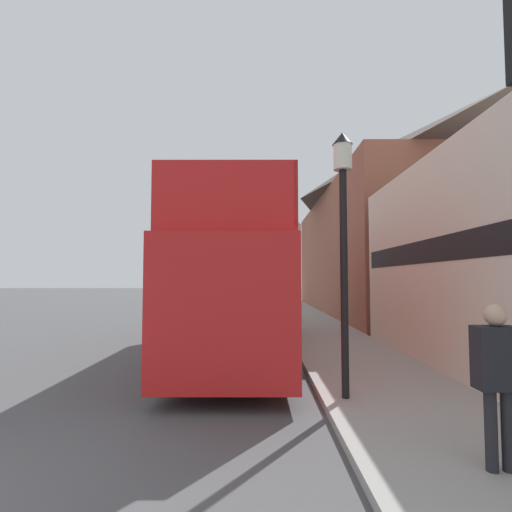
{
  "coord_description": "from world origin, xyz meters",
  "views": [
    {
      "loc": [
        3.72,
        -3.27,
        2.15
      ],
      "look_at": [
        3.62,
        9.68,
        2.9
      ],
      "focal_mm": 28.0,
      "sensor_mm": 36.0,
      "label": 1
    }
  ],
  "objects": [
    {
      "name": "lamp_post_nearest",
      "position": [
        5.19,
        3.61,
        3.31
      ],
      "size": [
        0.35,
        0.35,
        4.59
      ],
      "color": "black",
      "rests_on": "sidewalk"
    },
    {
      "name": "sidewalk",
      "position": [
        6.21,
        18.0,
        0.07
      ],
      "size": [
        2.85,
        108.0,
        0.14
      ],
      "color": "#999993",
      "rests_on": "ground_plane"
    },
    {
      "name": "tour_bus",
      "position": [
        3.1,
        8.38,
        1.89
      ],
      "size": [
        2.61,
        10.34,
        4.21
      ],
      "rotation": [
        0.0,
        0.0,
        0.01
      ],
      "color": "red",
      "rests_on": "ground_plane"
    },
    {
      "name": "ground_plane",
      "position": [
        0.0,
        21.0,
        0.0
      ],
      "size": [
        144.0,
        144.0,
        0.0
      ],
      "primitive_type": "plane",
      "color": "#4C4C4F"
    },
    {
      "name": "parked_car_ahead_of_bus",
      "position": [
        3.63,
        16.39,
        0.73
      ],
      "size": [
        2.02,
        4.01,
        1.59
      ],
      "rotation": [
        0.0,
        0.0,
        -0.05
      ],
      "color": "#9E9EA3",
      "rests_on": "ground_plane"
    },
    {
      "name": "pedestrian_nearest",
      "position": [
        6.25,
        1.04,
        1.19
      ],
      "size": [
        0.46,
        0.25,
        1.74
      ],
      "color": "#232328",
      "rests_on": "sidewalk"
    },
    {
      "name": "brick_terrace_rear",
      "position": [
        10.63,
        22.34,
        5.11
      ],
      "size": [
        6.0,
        21.91,
        10.21
      ],
      "color": "#935642",
      "rests_on": "ground_plane"
    },
    {
      "name": "lamp_post_second",
      "position": [
        5.17,
        12.01,
        3.15
      ],
      "size": [
        0.35,
        0.35,
        4.32
      ],
      "color": "black",
      "rests_on": "sidewalk"
    }
  ]
}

